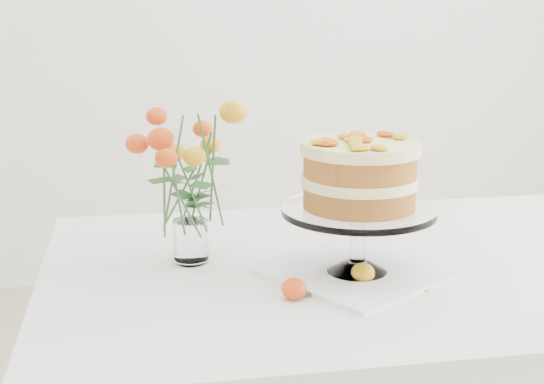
{
  "coord_description": "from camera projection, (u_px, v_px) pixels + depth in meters",
  "views": [
    {
      "loc": [
        -0.5,
        -1.45,
        1.29
      ],
      "look_at": [
        -0.24,
        -0.01,
        0.92
      ],
      "focal_mm": 50.0,
      "sensor_mm": 36.0,
      "label": 1
    }
  ],
  "objects": [
    {
      "name": "rose_vase",
      "position": [
        189.0,
        161.0,
        1.54
      ],
      "size": [
        0.26,
        0.26,
        0.37
      ],
      "rotation": [
        0.0,
        0.0,
        -0.07
      ],
      "color": "white",
      "rests_on": "table"
    },
    {
      "name": "stray_petal_a",
      "position": [
        341.0,
        280.0,
        1.49
      ],
      "size": [
        0.03,
        0.02,
        0.0
      ],
      "primitive_type": "ellipsoid",
      "color": "orange",
      "rests_on": "table"
    },
    {
      "name": "stray_petal_b",
      "position": [
        396.0,
        284.0,
        1.47
      ],
      "size": [
        0.03,
        0.02,
        0.0
      ],
      "primitive_type": "ellipsoid",
      "color": "orange",
      "rests_on": "table"
    },
    {
      "name": "cake_stand",
      "position": [
        359.0,
        182.0,
        1.47
      ],
      "size": [
        0.31,
        0.31,
        0.27
      ],
      "rotation": [
        0.0,
        0.0,
        -0.07
      ],
      "color": "white",
      "rests_on": "napkin"
    },
    {
      "name": "stray_petal_d",
      "position": [
        266.0,
        276.0,
        1.51
      ],
      "size": [
        0.03,
        0.02,
        0.0
      ],
      "primitive_type": "ellipsoid",
      "color": "orange",
      "rests_on": "table"
    },
    {
      "name": "stray_petal_c",
      "position": [
        423.0,
        290.0,
        1.44
      ],
      "size": [
        0.03,
        0.02,
        0.0
      ],
      "primitive_type": "ellipsoid",
      "color": "orange",
      "rests_on": "table"
    },
    {
      "name": "loose_rose_near",
      "position": [
        363.0,
        273.0,
        1.48
      ],
      "size": [
        0.08,
        0.05,
        0.04
      ],
      "rotation": [
        0.0,
        0.0,
        -0.4
      ],
      "color": "yellow",
      "rests_on": "table"
    },
    {
      "name": "loose_rose_far",
      "position": [
        294.0,
        289.0,
        1.39
      ],
      "size": [
        0.09,
        0.05,
        0.04
      ],
      "rotation": [
        0.0,
        0.0,
        0.15
      ],
      "color": "red",
      "rests_on": "table"
    },
    {
      "name": "napkin",
      "position": [
        357.0,
        273.0,
        1.52
      ],
      "size": [
        0.41,
        0.41,
        0.01
      ],
      "primitive_type": "cube",
      "rotation": [
        0.0,
        0.0,
        0.56
      ],
      "color": "white",
      "rests_on": "table"
    },
    {
      "name": "table",
      "position": [
        381.0,
        297.0,
        1.62
      ],
      "size": [
        1.43,
        0.93,
        0.76
      ],
      "color": "tan",
      "rests_on": "ground"
    }
  ]
}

